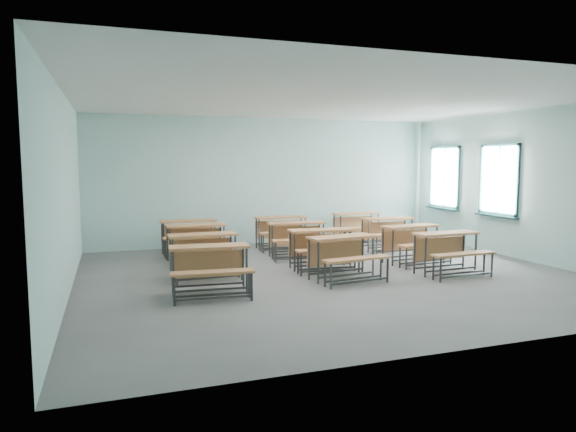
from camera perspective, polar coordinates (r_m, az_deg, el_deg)
name	(u,v)px	position (r m, az deg, el deg)	size (l,w,h in m)	color
room	(335,189)	(9.49, 5.28, 3.01)	(9.04, 8.04, 3.24)	slate
desk_unit_r0c0	(210,263)	(8.16, -8.65, -5.14)	(1.31, 0.94, 0.78)	#AD6C3E
desk_unit_r0c1	(345,251)	(9.15, 6.34, -3.89)	(1.34, 0.98, 0.78)	#AD6C3E
desk_unit_r0c2	(449,247)	(10.03, 17.50, -3.26)	(1.28, 0.89, 0.78)	#AD6C3E
desk_unit_r1c0	(204,248)	(9.50, -9.29, -3.57)	(1.27, 0.87, 0.78)	#AD6C3E
desk_unit_r1c1	(322,243)	(10.02, 3.81, -3.00)	(1.30, 0.92, 0.78)	#AD6C3E
desk_unit_r1c2	(414,238)	(10.95, 13.79, -2.39)	(1.34, 0.98, 0.78)	#AD6C3E
desk_unit_r2c0	(197,237)	(10.95, -10.09, -2.31)	(1.27, 0.87, 0.78)	#AD6C3E
desk_unit_r2c1	(298,234)	(11.20, 1.07, -2.04)	(1.34, 0.98, 0.78)	#AD6C3E
desk_unit_r2c2	(389,229)	(12.33, 11.21, -1.41)	(1.28, 0.88, 0.78)	#AD6C3E
desk_unit_r3c0	(189,232)	(11.83, -10.91, -1.71)	(1.25, 0.85, 0.78)	#AD6C3E
desk_unit_r3c1	(282,227)	(12.35, -0.67, -1.28)	(1.30, 0.91, 0.78)	#AD6C3E
desk_unit_r3c2	(359,223)	(13.43, 7.86, -0.74)	(1.32, 0.95, 0.78)	#AD6C3E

